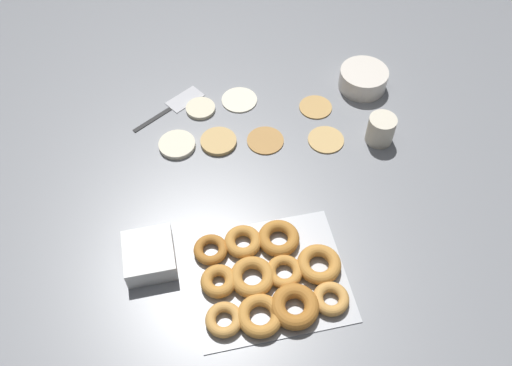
{
  "coord_description": "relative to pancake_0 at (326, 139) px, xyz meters",
  "views": [
    {
      "loc": [
        -0.21,
        -0.99,
        1.2
      ],
      "look_at": [
        -0.02,
        -0.14,
        0.04
      ],
      "focal_mm": 38.0,
      "sensor_mm": 36.0,
      "label": 1
    }
  ],
  "objects": [
    {
      "name": "spatula",
      "position": [
        -0.41,
        0.24,
        -0.0
      ],
      "size": [
        0.24,
        0.17,
        0.01
      ],
      "rotation": [
        0.0,
        0.0,
        0.55
      ],
      "color": "black",
      "rests_on": "ground_plane"
    },
    {
      "name": "pancake_4",
      "position": [
        -0.34,
        0.2,
        0.0
      ],
      "size": [
        0.09,
        0.09,
        0.01
      ],
      "primitive_type": "cylinder",
      "color": "beige",
      "rests_on": "ground_plane"
    },
    {
      "name": "paper_cup",
      "position": [
        0.15,
        -0.03,
        0.04
      ],
      "size": [
        0.08,
        0.08,
        0.09
      ],
      "color": "beige",
      "rests_on": "ground_plane"
    },
    {
      "name": "pancake_0",
      "position": [
        0.0,
        0.0,
        0.0
      ],
      "size": [
        0.11,
        0.11,
        0.01
      ],
      "primitive_type": "cylinder",
      "color": "tan",
      "rests_on": "ground_plane"
    },
    {
      "name": "pancake_3",
      "position": [
        -0.31,
        0.06,
        0.0
      ],
      "size": [
        0.11,
        0.11,
        0.01
      ],
      "primitive_type": "cylinder",
      "color": "tan",
      "rests_on": "ground_plane"
    },
    {
      "name": "ground_plane",
      "position": [
        -0.22,
        -0.01,
        -0.0
      ],
      "size": [
        3.0,
        3.0,
        0.0
      ],
      "primitive_type": "plane",
      "color": "gray"
    },
    {
      "name": "pancake_6",
      "position": [
        -0.18,
        0.03,
        -0.0
      ],
      "size": [
        0.11,
        0.11,
        0.01
      ],
      "primitive_type": "cylinder",
      "color": "#B27F42",
      "rests_on": "ground_plane"
    },
    {
      "name": "pancake_2",
      "position": [
        -0.43,
        0.07,
        0.0
      ],
      "size": [
        0.11,
        0.11,
        0.01
      ],
      "primitive_type": "cylinder",
      "color": "beige",
      "rests_on": "ground_plane"
    },
    {
      "name": "pancake_5",
      "position": [
        -0.21,
        0.22,
        -0.0
      ],
      "size": [
        0.11,
        0.11,
        0.01
      ],
      "primitive_type": "cylinder",
      "color": "silver",
      "rests_on": "ground_plane"
    },
    {
      "name": "pancake_1",
      "position": [
        0.01,
        0.14,
        -0.0
      ],
      "size": [
        0.1,
        0.1,
        0.01
      ],
      "primitive_type": "cylinder",
      "color": "tan",
      "rests_on": "ground_plane"
    },
    {
      "name": "donut_tray",
      "position": [
        -0.27,
        -0.41,
        0.01
      ],
      "size": [
        0.37,
        0.32,
        0.04
      ],
      "color": "#ADAFB5",
      "rests_on": "ground_plane"
    },
    {
      "name": "container_stack",
      "position": [
        -0.54,
        -0.3,
        0.02
      ],
      "size": [
        0.12,
        0.13,
        0.06
      ],
      "color": "white",
      "rests_on": "ground_plane"
    },
    {
      "name": "batter_bowl",
      "position": [
        0.18,
        0.2,
        0.03
      ],
      "size": [
        0.15,
        0.15,
        0.06
      ],
      "color": "silver",
      "rests_on": "ground_plane"
    }
  ]
}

